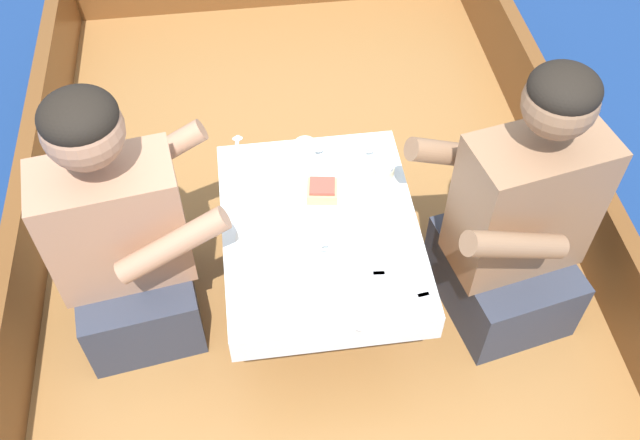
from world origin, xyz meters
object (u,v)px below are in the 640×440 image
coffee_cup_port (309,249)px  tin_can (384,170)px  coffee_cup_starboard (306,149)px  person_starboard (517,226)px  person_port (123,240)px  coffee_cup_center (356,151)px  sandwich (322,190)px

coffee_cup_port → tin_can: 0.40m
coffee_cup_starboard → coffee_cup_port: bearing=-95.3°
coffee_cup_port → tin_can: (0.28, 0.28, -0.00)m
coffee_cup_starboard → tin_can: bearing=-26.8°
person_starboard → tin_can: person_starboard is taller
person_port → coffee_cup_center: 0.79m
person_starboard → coffee_cup_center: 0.57m
sandwich → tin_can: bearing=17.2°
coffee_cup_port → coffee_cup_center: size_ratio=0.95×
coffee_cup_port → coffee_cup_starboard: 0.41m
coffee_cup_center → tin_can: coffee_cup_center is taller
sandwich → coffee_cup_center: bearing=50.3°
person_starboard → coffee_cup_center: bearing=-49.3°
coffee_cup_center → tin_can: bearing=-51.4°
coffee_cup_port → coffee_cup_center: (0.20, 0.38, 0.00)m
coffee_cup_starboard → tin_can: size_ratio=1.44×
person_starboard → coffee_cup_port: (-0.64, -0.03, 0.04)m
person_starboard → coffee_cup_port: 0.65m
coffee_cup_starboard → sandwich: bearing=-80.7°
coffee_cup_port → person_starboard: bearing=3.0°
sandwich → tin_can: sandwich is taller
sandwich → coffee_cup_center: (0.13, 0.16, -0.00)m
person_starboard → tin_can: bearing=-45.7°
person_starboard → sandwich: person_starboard is taller
sandwich → coffee_cup_starboard: bearing=99.3°
person_port → coffee_cup_starboard: person_port is taller
tin_can → person_port: bearing=-170.3°
coffee_cup_center → coffee_cup_port: bearing=-117.7°
person_starboard → sandwich: bearing=-29.3°
person_port → sandwich: size_ratio=8.82×
person_port → person_starboard: size_ratio=0.96×
person_starboard → tin_can: 0.45m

